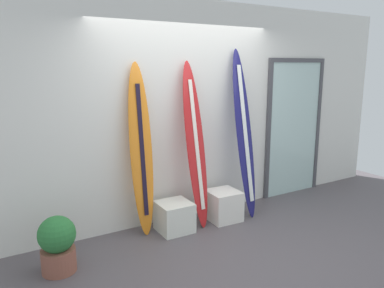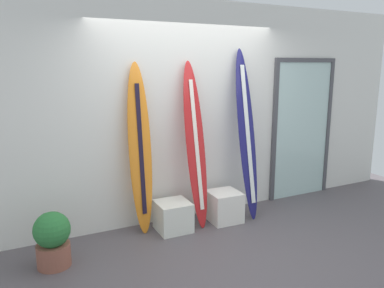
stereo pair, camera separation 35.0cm
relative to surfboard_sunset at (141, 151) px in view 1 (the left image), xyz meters
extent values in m
cube|color=#534D51|center=(0.70, -1.03, -1.03)|extent=(8.00, 8.00, 0.04)
cube|color=silver|center=(0.70, 0.27, 0.39)|extent=(7.20, 0.20, 2.80)
ellipsoid|color=orange|center=(0.00, 0.00, 0.01)|extent=(0.28, 0.29, 2.04)
cube|color=black|center=(0.00, -0.03, 0.02)|extent=(0.05, 0.18, 1.53)
cone|color=black|center=(0.00, -0.05, -0.83)|extent=(0.07, 0.08, 0.11)
ellipsoid|color=red|center=(0.69, -0.09, 0.02)|extent=(0.27, 0.46, 2.06)
cube|color=white|center=(0.69, -0.12, 0.03)|extent=(0.06, 0.32, 1.58)
ellipsoid|color=navy|center=(1.43, -0.12, 0.10)|extent=(0.26, 0.55, 2.22)
cube|color=silver|center=(1.43, -0.15, 0.11)|extent=(0.08, 0.40, 1.77)
cone|color=black|center=(1.43, -0.27, -0.81)|extent=(0.07, 0.09, 0.11)
cube|color=white|center=(1.06, -0.19, -0.81)|extent=(0.41, 0.41, 0.39)
cube|color=silver|center=(0.34, -0.16, -0.83)|extent=(0.40, 0.40, 0.36)
cube|color=silver|center=(2.63, 0.15, 0.01)|extent=(1.00, 0.02, 2.04)
cube|color=#47474C|center=(2.10, 0.15, 0.01)|extent=(0.06, 0.06, 2.04)
cube|color=#47474C|center=(3.15, 0.15, 0.01)|extent=(0.06, 0.06, 2.04)
cube|color=#47474C|center=(2.63, 0.15, 1.06)|extent=(1.12, 0.06, 0.06)
cylinder|color=brown|center=(-1.07, -0.40, -0.89)|extent=(0.33, 0.33, 0.24)
sphere|color=#2C7537|center=(-1.07, -0.40, -0.62)|extent=(0.36, 0.36, 0.36)
camera|label=1|loc=(-1.68, -3.96, 0.98)|focal=35.11mm
camera|label=2|loc=(-1.38, -4.13, 0.98)|focal=35.11mm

